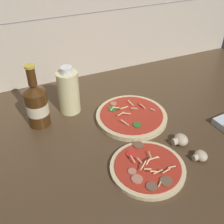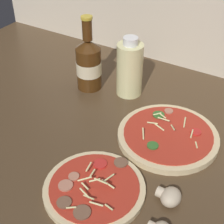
{
  "view_description": "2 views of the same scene",
  "coord_description": "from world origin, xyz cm",
  "px_view_note": "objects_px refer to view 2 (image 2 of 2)",
  "views": [
    {
      "loc": [
        -30.31,
        -62.59,
        64.59
      ],
      "look_at": [
        -0.92,
        6.02,
        9.42
      ],
      "focal_mm": 45.0,
      "sensor_mm": 36.0,
      "label": 1
    },
    {
      "loc": [
        29.63,
        -55.27,
        60.42
      ],
      "look_at": [
        -8.23,
        7.22,
        5.54
      ],
      "focal_mm": 55.0,
      "sensor_mm": 36.0,
      "label": 2
    }
  ],
  "objects_px": {
    "pizza_far": "(168,136)",
    "mushroom_left": "(170,196)",
    "pizza_near": "(94,188)",
    "beer_bottle": "(89,63)",
    "oil_bottle": "(130,69)"
  },
  "relations": [
    {
      "from": "pizza_near",
      "to": "mushroom_left",
      "type": "height_order",
      "value": "pizza_near"
    },
    {
      "from": "pizza_far",
      "to": "mushroom_left",
      "type": "xyz_separation_m",
      "value": [
        0.08,
        -0.18,
        0.01
      ]
    },
    {
      "from": "beer_bottle",
      "to": "mushroom_left",
      "type": "bearing_deg",
      "value": -35.87
    },
    {
      "from": "oil_bottle",
      "to": "pizza_near",
      "type": "bearing_deg",
      "value": -71.98
    },
    {
      "from": "pizza_near",
      "to": "pizza_far",
      "type": "bearing_deg",
      "value": 74.5
    },
    {
      "from": "pizza_far",
      "to": "beer_bottle",
      "type": "distance_m",
      "value": 0.33
    },
    {
      "from": "pizza_far",
      "to": "mushroom_left",
      "type": "relative_size",
      "value": 4.89
    },
    {
      "from": "pizza_near",
      "to": "mushroom_left",
      "type": "distance_m",
      "value": 0.16
    },
    {
      "from": "pizza_far",
      "to": "oil_bottle",
      "type": "xyz_separation_m",
      "value": [
        -0.19,
        0.14,
        0.07
      ]
    },
    {
      "from": "oil_bottle",
      "to": "pizza_far",
      "type": "bearing_deg",
      "value": -35.78
    },
    {
      "from": "oil_bottle",
      "to": "beer_bottle",
      "type": "bearing_deg",
      "value": -164.06
    },
    {
      "from": "oil_bottle",
      "to": "mushroom_left",
      "type": "xyz_separation_m",
      "value": [
        0.27,
        -0.32,
        -0.07
      ]
    },
    {
      "from": "beer_bottle",
      "to": "oil_bottle",
      "type": "relative_size",
      "value": 1.26
    },
    {
      "from": "beer_bottle",
      "to": "mushroom_left",
      "type": "height_order",
      "value": "beer_bottle"
    },
    {
      "from": "pizza_near",
      "to": "beer_bottle",
      "type": "distance_m",
      "value": 0.42
    }
  ]
}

